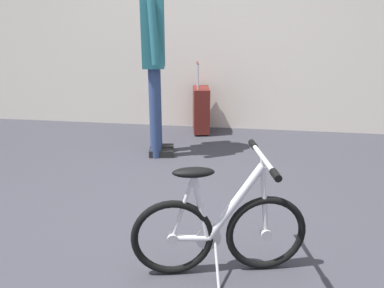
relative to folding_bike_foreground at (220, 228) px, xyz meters
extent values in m
plane|color=#38383F|center=(-0.39, 0.38, -0.27)|extent=(6.85, 6.85, 0.00)
cube|color=silver|center=(-0.39, 2.93, 1.05)|extent=(6.85, 0.10, 2.63)
torus|color=black|center=(0.25, 0.06, -0.05)|extent=(0.44, 0.14, 0.45)
cylinder|color=#B7B7BC|center=(0.25, 0.06, -0.05)|extent=(0.07, 0.06, 0.06)
torus|color=black|center=(-0.25, -0.06, -0.05)|extent=(0.44, 0.14, 0.45)
cylinder|color=#B7B7BC|center=(-0.25, -0.06, -0.05)|extent=(0.07, 0.06, 0.06)
cylinder|color=silver|center=(-0.15, -0.04, -0.05)|extent=(0.20, 0.08, 0.05)
cylinder|color=silver|center=(0.08, 0.02, 0.15)|extent=(0.31, 0.12, 0.44)
cylinder|color=silver|center=(-0.10, -0.02, 0.13)|extent=(0.12, 0.06, 0.38)
cylinder|color=silver|center=(-0.15, -0.04, -0.05)|extent=(0.20, 0.07, 0.04)
cylinder|color=silver|center=(0.23, 0.06, 0.15)|extent=(0.07, 0.04, 0.41)
cylinder|color=silver|center=(-0.19, -0.05, 0.13)|extent=(0.13, 0.05, 0.36)
ellipsoid|color=black|center=(-0.14, -0.03, 0.33)|extent=(0.23, 0.14, 0.05)
cylinder|color=#B7B7BC|center=(0.21, 0.05, 0.37)|extent=(0.03, 0.03, 0.04)
cylinder|color=#B7B7BC|center=(0.21, 0.05, 0.39)|extent=(0.13, 0.43, 0.03)
cylinder|color=black|center=(0.26, -0.16, 0.39)|extent=(0.06, 0.10, 0.04)
cylinder|color=black|center=(0.16, 0.27, 0.39)|extent=(0.06, 0.10, 0.04)
cylinder|color=#B7B7BC|center=(-0.06, -0.01, -0.06)|extent=(0.14, 0.05, 0.14)
cylinder|color=#B7B7BC|center=(0.00, -0.09, -0.17)|extent=(0.06, 0.19, 0.21)
cylinder|color=navy|center=(-0.77, 1.74, 0.17)|extent=(0.11, 0.11, 0.88)
cube|color=black|center=(-0.72, 1.75, -0.24)|extent=(0.25, 0.13, 0.07)
cylinder|color=navy|center=(-0.79, 1.90, 0.17)|extent=(0.11, 0.11, 0.88)
cube|color=black|center=(-0.75, 1.91, -0.24)|extent=(0.25, 0.13, 0.07)
cube|color=#23606B|center=(-0.78, 1.82, 0.95)|extent=(0.25, 0.35, 0.68)
cylinder|color=#23606B|center=(-0.73, 1.62, 0.94)|extent=(0.13, 0.11, 0.58)
cylinder|color=#23606B|center=(-0.80, 2.03, 0.94)|extent=(0.12, 0.12, 0.58)
cube|color=maroon|center=(-0.43, 2.64, 0.01)|extent=(0.24, 0.39, 0.52)
cylinder|color=#B7B7BC|center=(-0.45, 2.52, 0.41)|extent=(0.02, 0.02, 0.28)
cylinder|color=#B7B7BC|center=(-0.50, 2.75, 0.41)|extent=(0.02, 0.02, 0.28)
cylinder|color=maroon|center=(-0.47, 2.63, 0.55)|extent=(0.06, 0.23, 0.02)
cylinder|color=black|center=(-0.35, 2.53, -0.25)|extent=(0.04, 0.03, 0.04)
cylinder|color=black|center=(-0.40, 2.78, -0.25)|extent=(0.04, 0.03, 0.04)
camera|label=1|loc=(0.13, -1.88, 1.11)|focal=37.04mm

